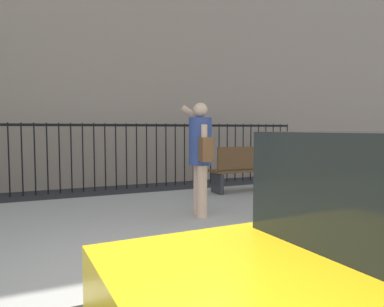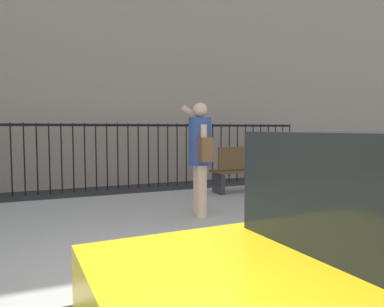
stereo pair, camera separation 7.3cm
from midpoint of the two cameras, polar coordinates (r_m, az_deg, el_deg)
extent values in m
plane|color=#28282B|center=(3.26, -4.82, -22.83)|extent=(60.00, 60.00, 0.00)
cube|color=#9E9B93|center=(5.23, -13.06, -11.61)|extent=(28.00, 4.40, 0.15)
cube|color=black|center=(8.70, -17.98, 4.30)|extent=(12.00, 0.04, 0.06)
cylinder|color=black|center=(8.68, -27.12, -0.90)|extent=(0.03, 0.03, 1.60)
cylinder|color=black|center=(8.67, -25.44, -0.85)|extent=(0.03, 0.03, 1.60)
cylinder|color=black|center=(8.67, -23.75, -0.81)|extent=(0.03, 0.03, 1.60)
cylinder|color=black|center=(8.68, -22.06, -0.76)|extent=(0.03, 0.03, 1.60)
cylinder|color=black|center=(8.69, -20.38, -0.71)|extent=(0.03, 0.03, 1.60)
cylinder|color=black|center=(8.71, -18.71, -0.66)|extent=(0.03, 0.03, 1.60)
cylinder|color=black|center=(8.74, -17.04, -0.61)|extent=(0.03, 0.03, 1.60)
cylinder|color=black|center=(8.77, -15.39, -0.56)|extent=(0.03, 0.03, 1.60)
cylinder|color=black|center=(8.82, -13.75, -0.51)|extent=(0.03, 0.03, 1.60)
cylinder|color=black|center=(8.87, -12.13, -0.46)|extent=(0.03, 0.03, 1.60)
cylinder|color=black|center=(8.92, -10.52, -0.41)|extent=(0.03, 0.03, 1.60)
cylinder|color=black|center=(8.99, -8.94, -0.36)|extent=(0.03, 0.03, 1.60)
cylinder|color=black|center=(9.06, -7.39, -0.32)|extent=(0.03, 0.03, 1.60)
cylinder|color=black|center=(9.14, -5.85, -0.27)|extent=(0.03, 0.03, 1.60)
cylinder|color=black|center=(9.22, -4.35, -0.22)|extent=(0.03, 0.03, 1.60)
cylinder|color=black|center=(9.31, -2.87, -0.17)|extent=(0.03, 0.03, 1.60)
cylinder|color=black|center=(9.41, -1.42, -0.13)|extent=(0.03, 0.03, 1.60)
cylinder|color=black|center=(9.51, 0.00, -0.08)|extent=(0.03, 0.03, 1.60)
cylinder|color=black|center=(9.61, 1.38, -0.04)|extent=(0.03, 0.03, 1.60)
cylinder|color=black|center=(9.73, 2.74, 0.00)|extent=(0.03, 0.03, 1.60)
cylinder|color=black|center=(9.85, 4.06, 0.05)|extent=(0.03, 0.03, 1.60)
cylinder|color=black|center=(9.97, 5.35, 0.09)|extent=(0.03, 0.03, 1.60)
cylinder|color=black|center=(10.10, 6.61, 0.13)|extent=(0.03, 0.03, 1.60)
cylinder|color=black|center=(10.23, 7.84, 0.17)|extent=(0.03, 0.03, 1.60)
cylinder|color=black|center=(10.37, 9.04, 0.20)|extent=(0.03, 0.03, 1.60)
cylinder|color=black|center=(10.51, 10.20, 0.24)|extent=(0.03, 0.03, 1.60)
cylinder|color=black|center=(10.66, 11.33, 0.27)|extent=(0.03, 0.03, 1.60)
cylinder|color=black|center=(10.81, 12.43, 0.31)|extent=(0.03, 0.03, 1.60)
cylinder|color=black|center=(10.96, 13.50, 0.34)|extent=(0.03, 0.03, 1.60)
cylinder|color=black|center=(11.12, 14.54, 0.37)|extent=(0.03, 0.03, 1.60)
cylinder|color=beige|center=(5.56, 0.63, -5.68)|extent=(0.15, 0.15, 0.78)
cylinder|color=beige|center=(5.37, 1.21, -6.02)|extent=(0.15, 0.15, 0.78)
cylinder|color=#33478C|center=(5.39, 0.92, 1.94)|extent=(0.39, 0.39, 0.71)
sphere|color=beige|center=(5.40, 0.93, 6.87)|extent=(0.22, 0.22, 0.22)
cylinder|color=beige|center=(5.58, 0.36, 5.66)|extent=(0.50, 0.17, 0.38)
cylinder|color=beige|center=(5.20, 1.53, 1.63)|extent=(0.09, 0.09, 0.54)
cube|color=black|center=(5.56, 1.10, 6.58)|extent=(0.02, 0.07, 0.15)
cube|color=brown|center=(5.15, 1.72, 0.67)|extent=(0.20, 0.30, 0.34)
cube|color=brown|center=(7.70, 8.35, -2.57)|extent=(1.60, 0.45, 0.05)
cube|color=brown|center=(7.51, 9.17, -0.59)|extent=(1.60, 0.06, 0.44)
cube|color=#333338|center=(7.38, 3.73, -4.77)|extent=(0.08, 0.41, 0.40)
cube|color=#333338|center=(8.13, 12.50, -4.05)|extent=(0.08, 0.41, 0.40)
camera|label=1|loc=(0.04, -90.37, -0.03)|focal=33.84mm
camera|label=2|loc=(0.04, 89.63, 0.03)|focal=33.84mm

